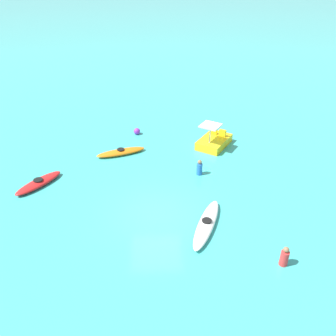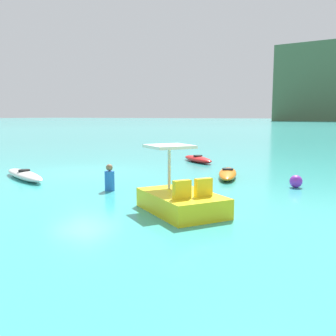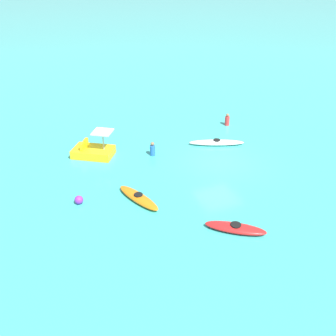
{
  "view_description": "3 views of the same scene",
  "coord_description": "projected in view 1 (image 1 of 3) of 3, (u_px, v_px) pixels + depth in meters",
  "views": [
    {
      "loc": [
        -12.58,
        0.11,
        10.04
      ],
      "look_at": [
        2.88,
        -0.73,
        0.7
      ],
      "focal_mm": 36.91,
      "sensor_mm": 36.0,
      "label": 1
    },
    {
      "loc": [
        10.89,
        -12.27,
        2.46
      ],
      "look_at": [
        3.31,
        1.52,
        0.27
      ],
      "focal_mm": 40.49,
      "sensor_mm": 36.0,
      "label": 2
    },
    {
      "loc": [
        10.97,
        17.65,
        10.85
      ],
      "look_at": [
        3.43,
        0.21,
        0.47
      ],
      "focal_mm": 41.96,
      "sensor_mm": 36.0,
      "label": 3
    }
  ],
  "objects": [
    {
      "name": "kayak_red",
      "position": [
        39.0,
        183.0,
        17.86
      ],
      "size": [
        2.61,
        2.28,
        0.37
      ],
      "color": "red",
      "rests_on": "ground_plane"
    },
    {
      "name": "ground_plane",
      "position": [
        156.0,
        214.0,
        15.95
      ],
      "size": [
        600.0,
        600.0,
        0.0
      ],
      "primitive_type": "plane",
      "color": "#38ADA8"
    },
    {
      "name": "buoy_purple",
      "position": [
        137.0,
        131.0,
        23.12
      ],
      "size": [
        0.43,
        0.43,
        0.43
      ],
      "primitive_type": "sphere",
      "color": "purple",
      "rests_on": "ground_plane"
    },
    {
      "name": "kayak_orange",
      "position": [
        121.0,
        152.0,
        20.72
      ],
      "size": [
        1.58,
        3.01,
        0.37
      ],
      "color": "orange",
      "rests_on": "ground_plane"
    },
    {
      "name": "kayak_white",
      "position": [
        207.0,
        224.0,
        15.08
      ],
      "size": [
        3.51,
        2.01,
        0.37
      ],
      "color": "white",
      "rests_on": "ground_plane"
    },
    {
      "name": "person_near_shore",
      "position": [
        284.0,
        257.0,
        13.09
      ],
      "size": [
        0.33,
        0.33,
        0.88
      ],
      "color": "red",
      "rests_on": "ground_plane"
    },
    {
      "name": "person_by_kayaks",
      "position": [
        199.0,
        168.0,
        18.69
      ],
      "size": [
        0.45,
        0.45,
        0.88
      ],
      "color": "blue",
      "rests_on": "ground_plane"
    },
    {
      "name": "pedal_boat_yellow",
      "position": [
        214.0,
        141.0,
        21.62
      ],
      "size": [
        2.83,
        2.59,
        1.68
      ],
      "color": "yellow",
      "rests_on": "ground_plane"
    }
  ]
}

